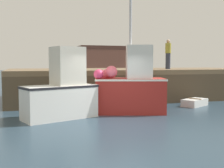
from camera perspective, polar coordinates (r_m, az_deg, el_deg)
ground at (r=9.79m, az=1.70°, el=-8.61°), size 120.00×160.00×0.10m
pier at (r=16.80m, az=5.25°, el=1.97°), size 14.93×6.13×1.78m
fishing_boat_near_left at (r=10.89m, az=-10.23°, el=-1.52°), size 3.06×2.06×2.76m
fishing_boat_near_right at (r=11.97m, az=3.85°, el=-0.55°), size 3.27×2.25×5.80m
rowboat at (r=14.48m, az=16.58°, el=-3.64°), size 1.61×1.33×0.39m
dockworker at (r=17.06m, az=11.42°, el=6.01°), size 0.34×0.34×1.76m
warehouse at (r=41.64m, az=-1.47°, el=4.57°), size 7.98×4.54×4.58m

